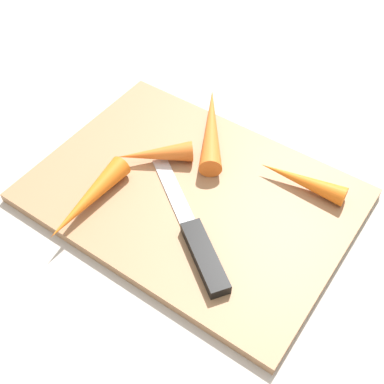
{
  "coord_description": "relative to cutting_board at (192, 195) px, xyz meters",
  "views": [
    {
      "loc": [
        0.22,
        -0.31,
        0.46
      ],
      "look_at": [
        0.0,
        0.0,
        0.01
      ],
      "focal_mm": 47.56,
      "sensor_mm": 36.0,
      "label": 1
    }
  ],
  "objects": [
    {
      "name": "carrot_longest",
      "position": [
        -0.03,
        0.09,
        0.02
      ],
      "size": [
        0.1,
        0.14,
        0.03
      ],
      "primitive_type": "cone",
      "rotation": [
        0.0,
        1.57,
        2.14
      ],
      "color": "orange",
      "rests_on": "cutting_board"
    },
    {
      "name": "cutting_board",
      "position": [
        0.0,
        0.0,
        0.0
      ],
      "size": [
        0.36,
        0.26,
        0.01
      ],
      "primitive_type": "cube",
      "color": "#99704C",
      "rests_on": "ground_plane"
    },
    {
      "name": "carrot_shortest",
      "position": [
        -0.06,
        0.01,
        0.02
      ],
      "size": [
        0.08,
        0.08,
        0.03
      ],
      "primitive_type": "cone",
      "rotation": [
        0.0,
        1.57,
        3.86
      ],
      "color": "orange",
      "rests_on": "cutting_board"
    },
    {
      "name": "carrot_long",
      "position": [
        -0.08,
        -0.08,
        0.02
      ],
      "size": [
        0.03,
        0.12,
        0.03
      ],
      "primitive_type": "cone",
      "rotation": [
        0.0,
        1.57,
        4.76
      ],
      "color": "orange",
      "rests_on": "cutting_board"
    },
    {
      "name": "carrot_short",
      "position": [
        0.1,
        0.08,
        0.02
      ],
      "size": [
        0.11,
        0.03,
        0.02
      ],
      "primitive_type": "cone",
      "rotation": [
        0.0,
        1.57,
        3.23
      ],
      "color": "orange",
      "rests_on": "cutting_board"
    },
    {
      "name": "knife",
      "position": [
        0.05,
        -0.06,
        0.01
      ],
      "size": [
        0.18,
        0.13,
        0.01
      ],
      "rotation": [
        0.0,
        0.0,
        2.53
      ],
      "color": "#B7B7BC",
      "rests_on": "cutting_board"
    },
    {
      "name": "ground_plane",
      "position": [
        0.0,
        0.0,
        -0.01
      ],
      "size": [
        1.4,
        1.4,
        0.0
      ],
      "primitive_type": "plane",
      "color": "#ADA8A0"
    }
  ]
}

